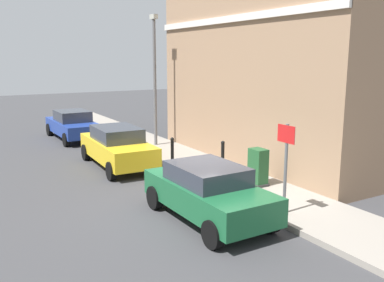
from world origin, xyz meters
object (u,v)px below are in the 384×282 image
at_px(lamppost, 155,75).
at_px(car_blue, 73,125).
at_px(utility_cabinet, 258,168).
at_px(bollard_far_kerb, 172,150).
at_px(bollard_near_cabinet, 223,154).
at_px(street_sign, 286,155).
at_px(car_yellow, 117,146).
at_px(car_green, 208,191).

bearing_deg(lamppost, car_blue, 124.28).
bearing_deg(car_blue, utility_cabinet, -167.14).
xyz_separation_m(utility_cabinet, bollard_far_kerb, (-1.13, 3.54, 0.02)).
height_order(utility_cabinet, bollard_far_kerb, utility_cabinet).
xyz_separation_m(utility_cabinet, bollard_near_cabinet, (0.10, 2.07, 0.02)).
distance_m(car_blue, street_sign, 13.54).
height_order(street_sign, lamppost, lamppost).
relative_size(car_blue, bollard_near_cabinet, 4.25).
height_order(car_blue, street_sign, street_sign).
height_order(bollard_far_kerb, lamppost, lamppost).
height_order(car_yellow, utility_cabinet, car_yellow).
distance_m(car_blue, utility_cabinet, 11.51).
relative_size(utility_cabinet, lamppost, 0.20).
distance_m(bollard_far_kerb, street_sign, 5.83).
xyz_separation_m(car_green, street_sign, (1.71, -0.91, 0.91)).
bearing_deg(car_yellow, utility_cabinet, -148.92).
xyz_separation_m(car_yellow, utility_cabinet, (2.75, -4.87, -0.10)).
bearing_deg(bollard_far_kerb, car_yellow, 140.61).
distance_m(utility_cabinet, bollard_near_cabinet, 2.07).
relative_size(bollard_near_cabinet, bollard_far_kerb, 1.00).
bearing_deg(utility_cabinet, car_green, -153.97).
bearing_deg(car_blue, street_sign, -173.35).
distance_m(car_blue, bollard_far_kerb, 7.81).
relative_size(car_blue, street_sign, 1.92).
bearing_deg(bollard_near_cabinet, car_blue, 107.45).
bearing_deg(lamppost, car_green, -107.04).
xyz_separation_m(car_yellow, street_sign, (1.79, -7.08, 0.88)).
height_order(utility_cabinet, bollard_near_cabinet, utility_cabinet).
relative_size(car_yellow, car_blue, 0.99).
bearing_deg(lamppost, bollard_far_kerb, -106.31).
bearing_deg(car_blue, bollard_far_kerb, -168.97).
bearing_deg(car_green, car_blue, -0.33).
xyz_separation_m(bollard_far_kerb, lamppost, (1.07, 3.67, 2.60)).
bearing_deg(bollard_far_kerb, street_sign, -88.27).
xyz_separation_m(car_green, car_blue, (-0.10, 12.47, -0.01)).
height_order(bollard_near_cabinet, street_sign, street_sign).
height_order(car_green, car_yellow, car_yellow).
height_order(utility_cabinet, street_sign, street_sign).
xyz_separation_m(bollard_near_cabinet, bollard_far_kerb, (-1.23, 1.47, 0.00)).
relative_size(car_green, lamppost, 0.69).
xyz_separation_m(car_green, bollard_near_cabinet, (2.76, 3.37, -0.05)).
bearing_deg(car_yellow, bollard_far_kerb, -127.79).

